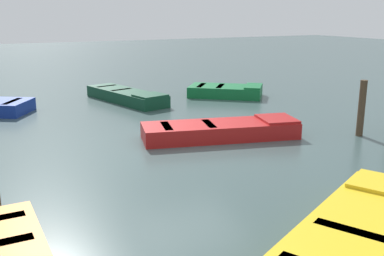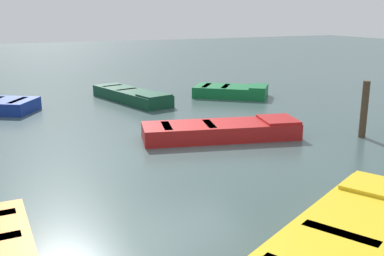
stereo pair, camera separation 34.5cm
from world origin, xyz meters
name	(u,v)px [view 1 (the left image)]	position (x,y,z in m)	size (l,w,h in m)	color
ground_plane	(192,142)	(0.00, 0.00, 0.00)	(80.00, 80.00, 0.00)	#384C4C
rowboat_dark_green	(127,96)	(5.66, -0.23, 0.22)	(3.98, 1.95, 0.46)	#0C3823
rowboat_yellow	(359,233)	(-5.65, 0.32, 0.22)	(2.92, 4.13, 0.46)	gold
rowboat_red	(221,130)	(-0.04, -0.82, 0.22)	(2.11, 4.10, 0.46)	maroon
rowboat_green	(226,91)	(4.92, -3.95, 0.22)	(2.81, 2.98, 0.46)	#0F602D
mooring_piling_center	(362,108)	(-1.46, -4.15, 0.73)	(0.18, 0.18, 1.45)	#423323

